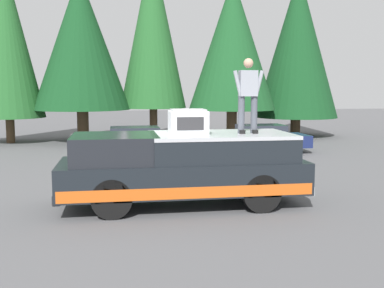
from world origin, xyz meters
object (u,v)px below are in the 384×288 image
at_px(parked_car_silver, 133,142).
at_px(compressor_unit, 188,122).
at_px(parked_car_navy, 259,139).
at_px(pickup_truck, 183,168).
at_px(person_on_truck_bed, 248,94).

bearing_deg(parked_car_silver, compressor_unit, -173.24).
bearing_deg(parked_car_navy, pickup_truck, 151.83).
xyz_separation_m(pickup_truck, compressor_unit, (-0.13, -0.10, 1.05)).
height_order(compressor_unit, person_on_truck_bed, person_on_truck_bed).
relative_size(compressor_unit, person_on_truck_bed, 0.50).
bearing_deg(parked_car_silver, pickup_truck, -173.87).
relative_size(compressor_unit, parked_car_silver, 0.20).
relative_size(parked_car_navy, parked_car_silver, 1.00).
distance_m(compressor_unit, parked_car_navy, 9.40).
bearing_deg(pickup_truck, parked_car_silver, 6.13).
bearing_deg(compressor_unit, pickup_truck, 39.04).
distance_m(person_on_truck_bed, parked_car_silver, 8.59).
distance_m(compressor_unit, parked_car_silver, 8.21).
height_order(person_on_truck_bed, parked_car_navy, person_on_truck_bed).
bearing_deg(parked_car_navy, compressor_unit, 152.76).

